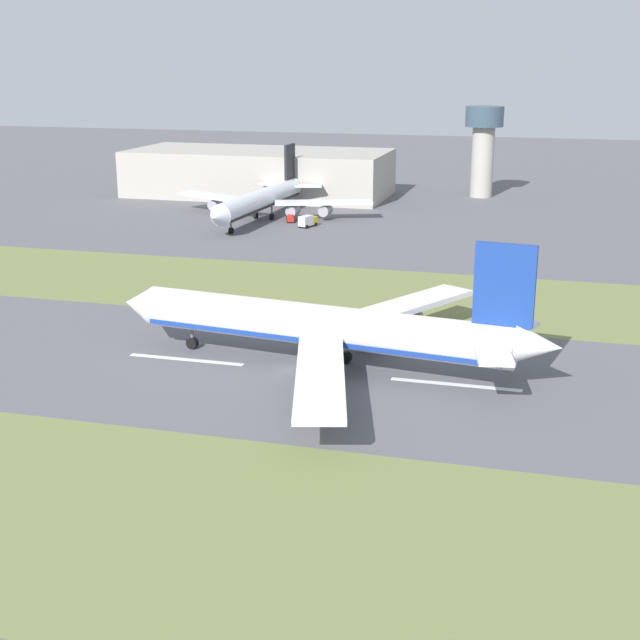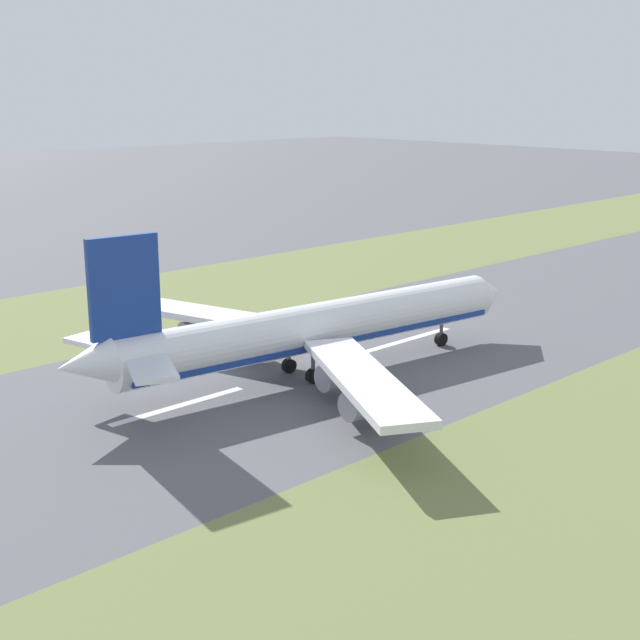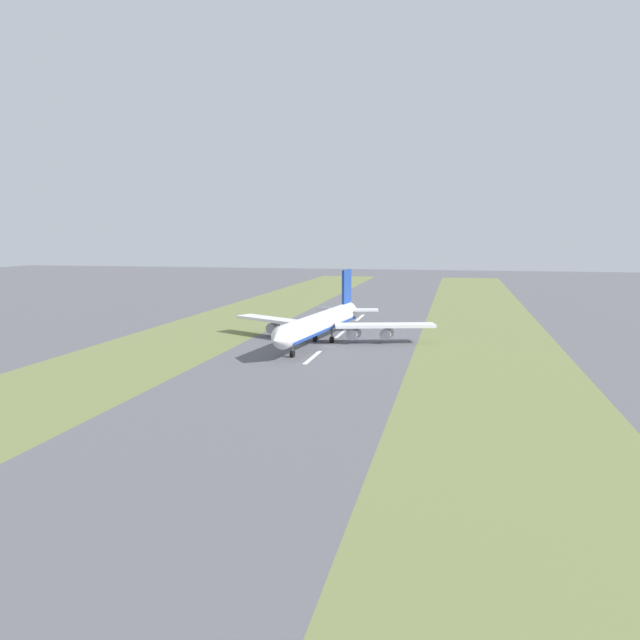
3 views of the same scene
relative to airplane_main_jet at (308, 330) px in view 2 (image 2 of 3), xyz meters
The scene contains 5 objects.
ground_plane 8.58m from the airplane_main_jet, 111.51° to the left, with size 800.00×800.00×0.00m, color #56565B.
grass_median_west 47.96m from the airplane_main_jet, behind, with size 40.00×600.00×0.01m, color olive.
centreline_dash_mid 19.21m from the airplane_main_jet, 97.05° to the right, with size 1.20×18.00×0.01m, color silver.
centreline_dash_far 22.81m from the airplane_main_jet, 95.84° to the left, with size 1.20×18.00×0.01m, color silver.
airplane_main_jet is the anchor object (origin of this frame).
Camera 2 is at (80.46, -78.46, 35.23)m, focal length 50.00 mm.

